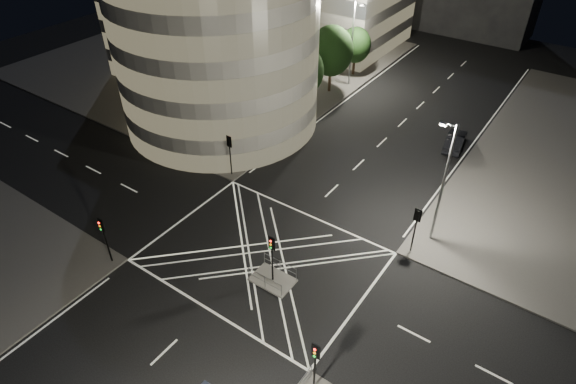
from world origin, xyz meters
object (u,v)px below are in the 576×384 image
Objects in this scene: street_lamp_left_far at (352,42)px; street_lamp_right_far at (443,181)px; traffic_signal_nr at (315,359)px; central_island at (273,280)px; traffic_signal_island at (272,251)px; sedan at (455,141)px; traffic_signal_fl at (230,148)px; street_lamp_left_near at (259,98)px; traffic_signal_nl at (103,233)px; traffic_signal_fr at (416,223)px.

street_lamp_left_far is 1.00× the size of street_lamp_right_far.
street_lamp_left_far is at bearing 116.36° from traffic_signal_nr.
central_island is 33.95m from street_lamp_left_far.
traffic_signal_island reaches higher than sedan.
central_island is at bearing -37.54° from traffic_signal_fl.
street_lamp_left_near and street_lamp_left_far have the same top height.
traffic_signal_nr is 8.62m from traffic_signal_island.
traffic_signal_nl is 1.00× the size of traffic_signal_nr.
street_lamp_right_far is (18.24, 15.80, 2.63)m from traffic_signal_nl.
traffic_signal_fr is 0.40× the size of street_lamp_left_far.
sedan is at bearing 63.26° from traffic_signal_nl.
street_lamp_right_far reaches higher than traffic_signal_island.
traffic_signal_fl is 17.60m from traffic_signal_fr.
central_island is 11.10m from traffic_signal_fr.
street_lamp_left_far reaches higher than traffic_signal_island.
street_lamp_right_far is 2.12× the size of sedan.
sedan reaches higher than central_island.
street_lamp_left_near and street_lamp_right_far have the same top height.
traffic_signal_fr is at bearing 89.82° from sedan.
street_lamp_right_far is (0.64, 2.20, 2.63)m from traffic_signal_fr.
street_lamp_right_far is (18.87, -3.00, 0.00)m from street_lamp_left_near.
street_lamp_left_near is at bearing 134.13° from traffic_signal_nr.
traffic_signal_nl is 1.00× the size of traffic_signal_fr.
traffic_signal_fl is 23.36m from street_lamp_left_far.
traffic_signal_nl is at bearing -153.86° from central_island.
traffic_signal_island is 0.40× the size of street_lamp_right_far.
street_lamp_right_far is at bearing 93.58° from sedan.
traffic_signal_fl is 1.00× the size of traffic_signal_nr.
traffic_signal_nl is (0.00, -13.60, 0.00)m from traffic_signal_fl.
traffic_signal_fl is 0.40× the size of street_lamp_left_near.
traffic_signal_nr is 0.40× the size of street_lamp_right_far.
traffic_signal_nl is 0.40× the size of street_lamp_left_near.
traffic_signal_island is at bearing 0.00° from central_island.
street_lamp_left_far is (-18.24, 36.80, 2.63)m from traffic_signal_nr.
sedan is (4.34, 24.74, 0.70)m from central_island.
traffic_signal_fr reaches higher than central_island.
traffic_signal_nl and traffic_signal_fr have the same top height.
traffic_signal_fl reaches higher than central_island.
street_lamp_left_near is (-11.44, 13.50, 2.63)m from traffic_signal_island.
traffic_signal_fl is 5.86m from street_lamp_left_near.
street_lamp_left_far is at bearing 90.00° from street_lamp_left_near.
street_lamp_right_far is (0.64, 15.80, 2.63)m from traffic_signal_nr.
street_lamp_left_far is (-18.24, 23.20, 2.63)m from traffic_signal_fr.
street_lamp_left_far reaches higher than traffic_signal_fl.
traffic_signal_fr is at bearing -106.11° from street_lamp_right_far.
street_lamp_right_far is at bearing -48.06° from street_lamp_left_far.
central_island is 12.36m from traffic_signal_nl.
street_lamp_left_near is at bearing 130.27° from traffic_signal_island.
traffic_signal_fl and traffic_signal_fr have the same top height.
traffic_signal_fr is at bearing 0.00° from traffic_signal_fl.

